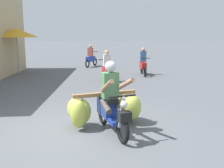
{
  "coord_description": "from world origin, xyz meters",
  "views": [
    {
      "loc": [
        0.65,
        -5.69,
        2.18
      ],
      "look_at": [
        0.65,
        0.9,
        0.9
      ],
      "focal_mm": 43.09,
      "sensor_mm": 36.0,
      "label": 1
    }
  ],
  "objects_px": {
    "motorbike_main_loaded": "(111,107)",
    "motorbike_distant_ahead_right": "(91,58)",
    "market_umbrella_near_shop": "(16,33)",
    "motorbike_distant_ahead_left": "(107,69)",
    "motorbike_distant_far_ahead": "(143,64)"
  },
  "relations": [
    {
      "from": "motorbike_distant_ahead_right",
      "to": "market_umbrella_near_shop",
      "type": "xyz_separation_m",
      "value": [
        -3.46,
        -3.31,
        1.57
      ]
    },
    {
      "from": "market_umbrella_near_shop",
      "to": "motorbike_distant_ahead_right",
      "type": "bearing_deg",
      "value": 43.77
    },
    {
      "from": "motorbike_distant_ahead_right",
      "to": "market_umbrella_near_shop",
      "type": "bearing_deg",
      "value": -136.23
    },
    {
      "from": "motorbike_main_loaded",
      "to": "motorbike_distant_ahead_right",
      "type": "relative_size",
      "value": 1.27
    },
    {
      "from": "motorbike_distant_ahead_right",
      "to": "motorbike_distant_ahead_left",
      "type": "bearing_deg",
      "value": -77.88
    },
    {
      "from": "motorbike_distant_ahead_left",
      "to": "motorbike_distant_ahead_right",
      "type": "relative_size",
      "value": 1.03
    },
    {
      "from": "motorbike_distant_ahead_right",
      "to": "motorbike_distant_far_ahead",
      "type": "height_order",
      "value": "same"
    },
    {
      "from": "market_umbrella_near_shop",
      "to": "motorbike_distant_ahead_left",
      "type": "bearing_deg",
      "value": -22.08
    },
    {
      "from": "motorbike_distant_ahead_right",
      "to": "market_umbrella_near_shop",
      "type": "relative_size",
      "value": 0.65
    },
    {
      "from": "motorbike_distant_ahead_left",
      "to": "market_umbrella_near_shop",
      "type": "xyz_separation_m",
      "value": [
        -4.56,
        1.85,
        1.57
      ]
    },
    {
      "from": "motorbike_main_loaded",
      "to": "motorbike_distant_far_ahead",
      "type": "xyz_separation_m",
      "value": [
        1.63,
        7.68,
        0.09
      ]
    },
    {
      "from": "motorbike_main_loaded",
      "to": "motorbike_distant_ahead_left",
      "type": "xyz_separation_m",
      "value": [
        -0.21,
        5.84,
        0.09
      ]
    },
    {
      "from": "motorbike_distant_far_ahead",
      "to": "market_umbrella_near_shop",
      "type": "bearing_deg",
      "value": 179.95
    },
    {
      "from": "motorbike_distant_ahead_left",
      "to": "motorbike_distant_far_ahead",
      "type": "distance_m",
      "value": 2.6
    },
    {
      "from": "motorbike_main_loaded",
      "to": "motorbike_distant_ahead_left",
      "type": "distance_m",
      "value": 5.84
    }
  ]
}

